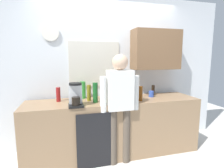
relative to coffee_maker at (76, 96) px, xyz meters
name	(u,v)px	position (x,y,z in m)	size (l,w,h in m)	color
ground_plane	(119,162)	(0.61, -0.09, -1.03)	(8.00, 8.00, 0.00)	silver
kitchen_counter	(114,126)	(0.61, 0.21, -0.59)	(2.73, 0.64, 0.89)	#937251
dishwasher_panel	(97,141)	(0.27, -0.12, -0.63)	(0.56, 0.02, 0.80)	black
back_wall_assembly	(114,69)	(0.71, 0.61, 0.32)	(4.33, 0.42, 2.60)	silver
coffee_maker	(76,96)	(0.00, 0.00, 0.00)	(0.20, 0.20, 0.33)	black
bottle_clear_soda	(83,90)	(0.14, 0.45, -0.01)	(0.09, 0.09, 0.28)	#2D8C33
bottle_amber_beer	(141,94)	(0.98, 0.04, -0.03)	(0.06, 0.06, 0.23)	brown
bottle_red_vinegar	(58,94)	(-0.24, 0.33, -0.04)	(0.06, 0.06, 0.22)	maroon
bottle_dark_sauce	(153,90)	(1.38, 0.38, -0.06)	(0.06, 0.06, 0.18)	black
bottle_olive_oil	(89,93)	(0.22, 0.25, -0.02)	(0.06, 0.06, 0.25)	olive
bottle_green_wine	(95,93)	(0.30, 0.13, 0.00)	(0.07, 0.07, 0.30)	#195923
cup_blue_mug	(151,94)	(1.28, 0.26, -0.10)	(0.08, 0.08, 0.10)	#3351B2
dish_soap	(119,93)	(0.74, 0.38, -0.07)	(0.06, 0.06, 0.18)	green
person_at_sink	(120,101)	(0.61, -0.09, -0.09)	(0.57, 0.22, 1.60)	brown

